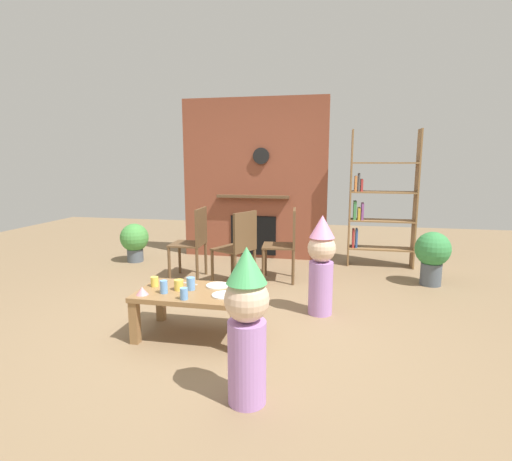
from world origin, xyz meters
name	(u,v)px	position (x,y,z in m)	size (l,w,h in m)	color
ground_plane	(232,322)	(0.00, 0.00, 0.00)	(12.00, 12.00, 0.00)	#846B4C
brick_fireplace_feature	(255,180)	(-0.32, 2.60, 1.19)	(2.20, 0.28, 2.40)	brown
bookshelf	(377,204)	(1.47, 2.40, 0.88)	(0.90, 0.28, 1.90)	olive
coffee_table	(194,298)	(-0.24, -0.33, 0.33)	(0.94, 0.58, 0.40)	olive
paper_cup_near_left	(155,282)	(-0.61, -0.28, 0.44)	(0.07, 0.07, 0.09)	#F2CC4C
paper_cup_near_right	(184,294)	(-0.24, -0.55, 0.44)	(0.06, 0.06, 0.09)	#669EE0
paper_cup_center	(179,285)	(-0.37, -0.34, 0.44)	(0.08, 0.08, 0.09)	#F2CC4C
paper_cup_far_left	(191,284)	(-0.27, -0.31, 0.45)	(0.07, 0.07, 0.11)	#669EE0
paper_cup_far_right	(164,287)	(-0.46, -0.44, 0.45)	(0.06, 0.06, 0.11)	#669EE0
paper_plate_front	(224,295)	(0.05, -0.40, 0.40)	(0.20, 0.20, 0.01)	white
paper_plate_rear	(218,286)	(-0.08, -0.17, 0.40)	(0.20, 0.20, 0.01)	white
birthday_cake_slice	(142,291)	(-0.62, -0.51, 0.43)	(0.10, 0.10, 0.07)	pink
table_fork	(190,284)	(-0.34, -0.16, 0.40)	(0.15, 0.02, 0.01)	silver
child_with_cone_hat	(247,322)	(0.42, -1.18, 0.52)	(0.27, 0.27, 0.99)	#B27FCC
child_in_pink	(321,262)	(0.79, 0.38, 0.51)	(0.27, 0.27, 0.97)	#B27FCC
dining_chair_left	(194,239)	(-0.82, 1.28, 0.51)	(0.41, 0.41, 0.90)	brown
dining_chair_middle	(239,244)	(-0.19, 1.08, 0.51)	(0.54, 0.54, 0.90)	brown
dining_chair_right	(286,240)	(0.33, 1.41, 0.51)	(0.44, 0.44, 0.90)	brown
potted_plant_tall	(432,254)	(2.06, 1.58, 0.39)	(0.41, 0.41, 0.65)	#4C5660
potted_plant_short	(135,240)	(-1.99, 1.91, 0.33)	(0.41, 0.41, 0.57)	#4C5660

